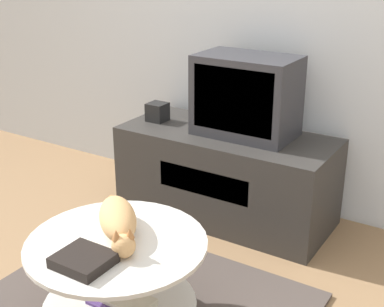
{
  "coord_description": "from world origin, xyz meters",
  "views": [
    {
      "loc": [
        1.28,
        -1.38,
        1.57
      ],
      "look_at": [
        -0.03,
        0.7,
        0.61
      ],
      "focal_mm": 50.0,
      "sensor_mm": 36.0,
      "label": 1
    }
  ],
  "objects_px": {
    "speaker": "(157,112)",
    "cat": "(118,220)",
    "tv": "(246,96)",
    "dvd_box": "(84,260)"
  },
  "relations": [
    {
      "from": "tv",
      "to": "dvd_box",
      "type": "distance_m",
      "value": 1.45
    },
    {
      "from": "speaker",
      "to": "cat",
      "type": "bearing_deg",
      "value": -61.88
    },
    {
      "from": "speaker",
      "to": "dvd_box",
      "type": "distance_m",
      "value": 1.5
    },
    {
      "from": "cat",
      "to": "tv",
      "type": "bearing_deg",
      "value": 134.31
    },
    {
      "from": "speaker",
      "to": "cat",
      "type": "distance_m",
      "value": 1.25
    },
    {
      "from": "dvd_box",
      "to": "tv",
      "type": "bearing_deg",
      "value": 91.9
    },
    {
      "from": "tv",
      "to": "cat",
      "type": "distance_m",
      "value": 1.19
    },
    {
      "from": "tv",
      "to": "dvd_box",
      "type": "relative_size",
      "value": 2.77
    },
    {
      "from": "dvd_box",
      "to": "cat",
      "type": "distance_m",
      "value": 0.26
    },
    {
      "from": "tv",
      "to": "dvd_box",
      "type": "xyz_separation_m",
      "value": [
        0.05,
        -1.42,
        -0.3
      ]
    }
  ]
}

